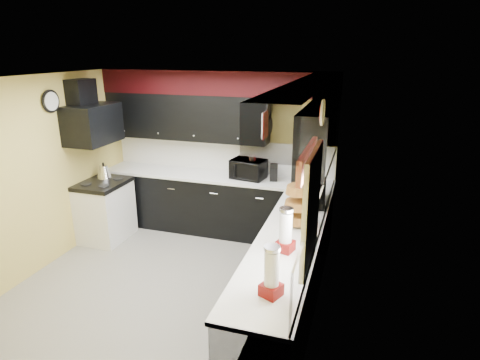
# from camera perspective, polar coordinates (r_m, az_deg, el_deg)

# --- Properties ---
(ground) EXTENTS (3.60, 3.60, 0.00)m
(ground) POSITION_cam_1_polar(r_m,az_deg,el_deg) (5.35, -9.31, -13.64)
(ground) COLOR gray
(ground) RESTS_ON ground
(wall_back) EXTENTS (3.60, 0.06, 2.50)m
(wall_back) POSITION_cam_1_polar(r_m,az_deg,el_deg) (6.40, -2.73, 4.14)
(wall_back) COLOR #E0C666
(wall_back) RESTS_ON ground
(wall_right) EXTENTS (0.06, 3.60, 2.50)m
(wall_right) POSITION_cam_1_polar(r_m,az_deg,el_deg) (4.33, 11.73, -3.18)
(wall_right) COLOR #E0C666
(wall_right) RESTS_ON ground
(wall_left) EXTENTS (0.06, 3.60, 2.50)m
(wall_left) POSITION_cam_1_polar(r_m,az_deg,el_deg) (5.84, -25.99, 0.92)
(wall_left) COLOR #E0C666
(wall_left) RESTS_ON ground
(ceiling) EXTENTS (3.60, 3.60, 0.06)m
(ceiling) POSITION_cam_1_polar(r_m,az_deg,el_deg) (4.57, -10.93, 14.13)
(ceiling) COLOR white
(ceiling) RESTS_ON wall_back
(cab_back) EXTENTS (3.60, 0.60, 0.90)m
(cab_back) POSITION_cam_1_polar(r_m,az_deg,el_deg) (6.37, -3.55, -3.49)
(cab_back) COLOR black
(cab_back) RESTS_ON ground
(cab_right) EXTENTS (0.60, 3.00, 0.90)m
(cab_right) POSITION_cam_1_polar(r_m,az_deg,el_deg) (4.45, 6.67, -13.80)
(cab_right) COLOR black
(cab_right) RESTS_ON ground
(counter_back) EXTENTS (3.62, 0.64, 0.04)m
(counter_back) POSITION_cam_1_polar(r_m,az_deg,el_deg) (6.22, -3.63, 0.55)
(counter_back) COLOR white
(counter_back) RESTS_ON cab_back
(counter_right) EXTENTS (0.64, 3.02, 0.04)m
(counter_right) POSITION_cam_1_polar(r_m,az_deg,el_deg) (4.22, 6.91, -8.38)
(counter_right) COLOR white
(counter_right) RESTS_ON cab_right
(splash_back) EXTENTS (3.60, 0.02, 0.50)m
(splash_back) POSITION_cam_1_polar(r_m,az_deg,el_deg) (6.40, -2.75, 3.60)
(splash_back) COLOR white
(splash_back) RESTS_ON counter_back
(splash_right) EXTENTS (0.02, 3.60, 0.50)m
(splash_right) POSITION_cam_1_polar(r_m,az_deg,el_deg) (4.35, 11.55, -3.90)
(splash_right) COLOR white
(splash_right) RESTS_ON counter_right
(upper_back) EXTENTS (2.60, 0.35, 0.70)m
(upper_back) POSITION_cam_1_polar(r_m,az_deg,el_deg) (6.32, -7.68, 8.92)
(upper_back) COLOR black
(upper_back) RESTS_ON wall_back
(upper_right) EXTENTS (0.35, 1.80, 0.70)m
(upper_right) POSITION_cam_1_polar(r_m,az_deg,el_deg) (5.05, 11.25, 6.44)
(upper_right) COLOR black
(upper_right) RESTS_ON wall_right
(soffit_back) EXTENTS (3.60, 0.36, 0.35)m
(soffit_back) POSITION_cam_1_polar(r_m,az_deg,el_deg) (6.06, -3.48, 13.66)
(soffit_back) COLOR black
(soffit_back) RESTS_ON wall_back
(soffit_right) EXTENTS (0.36, 3.24, 0.35)m
(soffit_right) POSITION_cam_1_polar(r_m,az_deg,el_deg) (3.91, 9.79, 10.98)
(soffit_right) COLOR black
(soffit_right) RESTS_ON wall_right
(stove) EXTENTS (0.60, 0.75, 0.86)m
(stove) POSITION_cam_1_polar(r_m,az_deg,el_deg) (6.45, -18.57, -4.36)
(stove) COLOR white
(stove) RESTS_ON ground
(cooktop) EXTENTS (0.62, 0.77, 0.06)m
(cooktop) POSITION_cam_1_polar(r_m,az_deg,el_deg) (6.30, -18.98, -0.48)
(cooktop) COLOR black
(cooktop) RESTS_ON stove
(hood) EXTENTS (0.50, 0.78, 0.55)m
(hood) POSITION_cam_1_polar(r_m,az_deg,el_deg) (6.12, -20.21, 7.49)
(hood) COLOR black
(hood) RESTS_ON wall_left
(hood_duct) EXTENTS (0.24, 0.40, 0.40)m
(hood_duct) POSITION_cam_1_polar(r_m,az_deg,el_deg) (6.14, -21.63, 11.35)
(hood_duct) COLOR black
(hood_duct) RESTS_ON wall_left
(window) EXTENTS (0.03, 0.86, 0.96)m
(window) POSITION_cam_1_polar(r_m,az_deg,el_deg) (3.38, 10.16, -3.74)
(window) COLOR white
(window) RESTS_ON wall_right
(valance) EXTENTS (0.04, 0.88, 0.20)m
(valance) POSITION_cam_1_polar(r_m,az_deg,el_deg) (3.26, 9.59, 2.89)
(valance) COLOR red
(valance) RESTS_ON wall_right
(pan_top) EXTENTS (0.03, 0.22, 0.40)m
(pan_top) POSITION_cam_1_polar(r_m,az_deg,el_deg) (5.79, 4.07, 10.20)
(pan_top) COLOR black
(pan_top) RESTS_ON upper_back
(pan_mid) EXTENTS (0.03, 0.28, 0.46)m
(pan_mid) POSITION_cam_1_polar(r_m,az_deg,el_deg) (5.70, 3.71, 7.54)
(pan_mid) COLOR black
(pan_mid) RESTS_ON upper_back
(pan_low) EXTENTS (0.03, 0.24, 0.42)m
(pan_low) POSITION_cam_1_polar(r_m,az_deg,el_deg) (5.95, 4.31, 7.69)
(pan_low) COLOR black
(pan_low) RESTS_ON upper_back
(cut_board) EXTENTS (0.03, 0.26, 0.35)m
(cut_board) POSITION_cam_1_polar(r_m,az_deg,el_deg) (5.57, 3.52, 7.83)
(cut_board) COLOR white
(cut_board) RESTS_ON upper_back
(baskets) EXTENTS (0.27, 0.27, 0.50)m
(baskets) POSITION_cam_1_polar(r_m,az_deg,el_deg) (4.43, 8.14, -3.44)
(baskets) COLOR brown
(baskets) RESTS_ON upper_right
(clock) EXTENTS (0.03, 0.30, 0.30)m
(clock) POSITION_cam_1_polar(r_m,az_deg,el_deg) (5.83, -25.33, 10.09)
(clock) COLOR black
(clock) RESTS_ON wall_left
(deco_plate) EXTENTS (0.03, 0.24, 0.24)m
(deco_plate) POSITION_cam_1_polar(r_m,az_deg,el_deg) (3.74, 11.66, 9.39)
(deco_plate) COLOR white
(deco_plate) RESTS_ON wall_right
(toaster_oven) EXTENTS (0.55, 0.48, 0.29)m
(toaster_oven) POSITION_cam_1_polar(r_m,az_deg,el_deg) (6.00, 1.16, 1.57)
(toaster_oven) COLOR black
(toaster_oven) RESTS_ON counter_back
(microwave) EXTENTS (0.52, 0.68, 0.34)m
(microwave) POSITION_cam_1_polar(r_m,az_deg,el_deg) (5.12, 9.59, -1.36)
(microwave) COLOR black
(microwave) RESTS_ON counter_right
(utensil_crock) EXTENTS (0.19, 0.19, 0.16)m
(utensil_crock) POSITION_cam_1_polar(r_m,az_deg,el_deg) (5.95, 1.75, 0.75)
(utensil_crock) COLOR white
(utensil_crock) RESTS_ON counter_back
(knife_block) EXTENTS (0.14, 0.17, 0.25)m
(knife_block) POSITION_cam_1_polar(r_m,az_deg,el_deg) (5.91, 4.82, 1.02)
(knife_block) COLOR black
(knife_block) RESTS_ON counter_back
(kettle) EXTENTS (0.24, 0.24, 0.19)m
(kettle) POSITION_cam_1_polar(r_m,az_deg,el_deg) (6.45, -18.80, 1.14)
(kettle) COLOR #B7B8BC
(kettle) RESTS_ON cooktop
(dispenser_a) EXTENTS (0.19, 0.19, 0.43)m
(dispenser_a) POSITION_cam_1_polar(r_m,az_deg,el_deg) (3.86, 6.51, -7.17)
(dispenser_a) COLOR #5C0600
(dispenser_a) RESTS_ON counter_right
(dispenser_b) EXTENTS (0.20, 0.20, 0.41)m
(dispenser_b) POSITION_cam_1_polar(r_m,az_deg,el_deg) (3.20, 4.51, -13.00)
(dispenser_b) COLOR #680600
(dispenser_b) RESTS_ON counter_right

